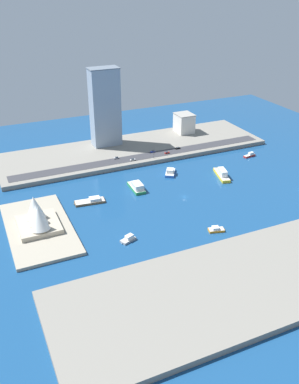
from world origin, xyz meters
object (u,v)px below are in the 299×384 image
(water_taxi_orange, at_px, (216,229))
(yacht_sleek_gray, at_px, (128,239))
(suv_black, at_px, (178,148))
(van_white, at_px, (133,160))
(tugboat_red, at_px, (250,155))
(ferry_green_doubledeck, at_px, (137,187))
(pickup_red, at_px, (167,153))
(hatchback_blue, at_px, (153,152))
(traffic_light_waterfront, at_px, (154,154))
(tower_tall_glass, at_px, (105,107))
(catamaran_blue, at_px, (170,172))
(ferry_yellow_fast, at_px, (222,174))
(opera_landmark, at_px, (37,216))
(barge_flat_brown, at_px, (91,201))
(hotel_broad_white, at_px, (184,123))
(sedan_silver, at_px, (116,158))

(water_taxi_orange, relative_size, yacht_sleek_gray, 1.04)
(suv_black, bearing_deg, van_white, 99.59)
(tugboat_red, xyz_separation_m, suv_black, (34.13, 54.12, 3.11))
(ferry_green_doubledeck, relative_size, pickup_red, 4.87)
(hatchback_blue, height_order, traffic_light_waterfront, traffic_light_waterfront)
(yacht_sleek_gray, distance_m, hatchback_blue, 133.76)
(water_taxi_orange, distance_m, tower_tall_glass, 168.28)
(catamaran_blue, distance_m, traffic_light_waterfront, 27.96)
(tugboat_red, bearing_deg, ferry_yellow_fast, 119.24)
(catamaran_blue, bearing_deg, water_taxi_orange, 172.56)
(opera_landmark, bearing_deg, tower_tall_glass, -36.37)
(tugboat_red, height_order, traffic_light_waterfront, traffic_light_waterfront)
(barge_flat_brown, bearing_deg, traffic_light_waterfront, -56.39)
(ferry_green_doubledeck, distance_m, catamaran_blue, 37.95)
(catamaran_blue, distance_m, tower_tall_glass, 88.68)
(tower_tall_glass, height_order, hotel_broad_white, tower_tall_glass)
(van_white, bearing_deg, barge_flat_brown, 133.69)
(ferry_green_doubledeck, bearing_deg, yacht_sleek_gray, 153.16)
(traffic_light_waterfront, bearing_deg, hotel_broad_white, -48.40)
(catamaran_blue, height_order, suv_black, suv_black)
(ferry_yellow_fast, distance_m, tower_tall_glass, 121.25)
(van_white, relative_size, opera_landmark, 0.15)
(catamaran_blue, xyz_separation_m, tower_tall_glass, (75.89, 27.74, 36.56))
(tower_tall_glass, bearing_deg, ferry_green_doubledeck, 175.28)
(yacht_sleek_gray, relative_size, van_white, 2.44)
(suv_black, xyz_separation_m, traffic_light_waterfront, (-11.07, 28.75, 3.43))
(yacht_sleek_gray, height_order, ferry_green_doubledeck, ferry_green_doubledeck)
(yacht_sleek_gray, height_order, suv_black, suv_black)
(suv_black, xyz_separation_m, pickup_red, (-5.90, 13.68, 0.04))
(pickup_red, distance_m, opera_landmark, 145.19)
(yacht_sleek_gray, xyz_separation_m, tugboat_red, (79.07, -146.63, -0.00))
(tower_tall_glass, distance_m, sedan_silver, 49.89)
(hatchback_blue, xyz_separation_m, traffic_light_waterfront, (-12.68, 4.81, 3.44))
(water_taxi_orange, height_order, tower_tall_glass, tower_tall_glass)
(water_taxi_orange, xyz_separation_m, tugboat_red, (91.56, -92.16, 0.19))
(van_white, height_order, suv_black, van_white)
(barge_flat_brown, relative_size, hatchback_blue, 5.20)
(water_taxi_orange, xyz_separation_m, van_white, (117.76, 8.86, 3.32))
(hotel_broad_white, bearing_deg, tugboat_red, -159.25)
(catamaran_blue, relative_size, opera_landmark, 0.58)
(tugboat_red, height_order, suv_black, suv_black)
(ferry_yellow_fast, bearing_deg, tower_tall_glass, 32.94)
(suv_black, height_order, traffic_light_waterfront, traffic_light_waterfront)
(ferry_yellow_fast, xyz_separation_m, hotel_broad_white, (97.78, -18.09, 10.39))
(van_white, distance_m, pickup_red, 33.28)
(suv_black, distance_m, pickup_red, 14.90)
(water_taxi_orange, relative_size, traffic_light_waterfront, 1.73)
(suv_black, bearing_deg, hotel_broad_white, -34.99)
(ferry_green_doubledeck, distance_m, ferry_yellow_fast, 70.79)
(traffic_light_waterfront, bearing_deg, sedan_silver, 67.49)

